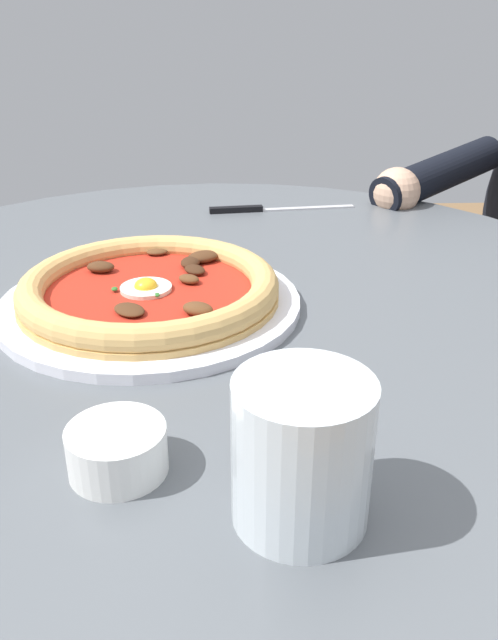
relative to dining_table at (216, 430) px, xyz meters
name	(u,v)px	position (x,y,z in m)	size (l,w,h in m)	color
dining_table	(216,430)	(0.00, 0.00, 0.00)	(0.92, 0.92, 0.76)	#565B60
pizza_on_plate	(150,292)	(0.03, -0.06, 0.19)	(0.29, 0.29, 0.04)	white
water_glass	(302,459)	(0.32, 0.05, 0.21)	(0.08, 0.08, 0.09)	silver
steak_knife	(261,209)	(-0.30, 0.07, 0.17)	(0.03, 0.21, 0.01)	silver
ramekin_capers	(117,448)	(0.28, -0.06, 0.19)	(0.06, 0.06, 0.03)	white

